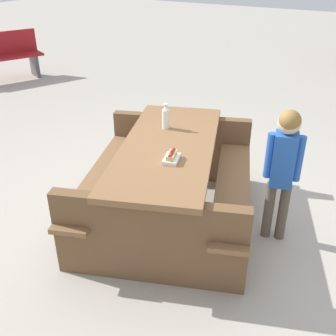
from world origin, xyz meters
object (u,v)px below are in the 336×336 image
at_px(picnic_table, 168,176).
at_px(soda_bottle, 166,117).
at_px(child_in_coat, 284,160).
at_px(hotdog_tray, 172,157).

height_order(picnic_table, soda_bottle, soda_bottle).
height_order(soda_bottle, child_in_coat, child_in_coat).
height_order(hotdog_tray, child_in_coat, child_in_coat).
distance_m(picnic_table, soda_bottle, 0.54).
distance_m(soda_bottle, child_in_coat, 1.11).
distance_m(hotdog_tray, child_in_coat, 0.87).
relative_size(soda_bottle, child_in_coat, 0.20).
bearing_deg(hotdog_tray, child_in_coat, 121.57).
bearing_deg(hotdog_tray, soda_bottle, -145.91).
xyz_separation_m(hotdog_tray, child_in_coat, (-0.46, 0.74, -0.04)).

